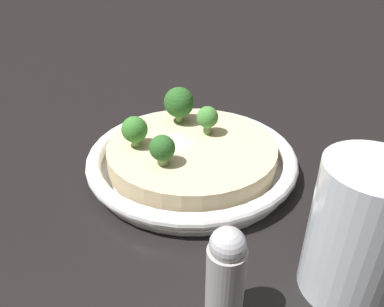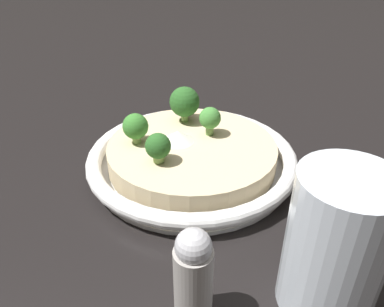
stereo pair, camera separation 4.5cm
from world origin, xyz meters
name	(u,v)px [view 1 (the left image)]	position (x,y,z in m)	size (l,w,h in m)	color
ground_plane	(192,169)	(0.00, 0.00, 0.00)	(6.00, 6.00, 0.00)	black
risotto_bowl	(192,157)	(0.00, 0.00, 0.02)	(0.25, 0.25, 0.04)	white
cheese_sprinkle	(177,137)	(0.01, -0.01, 0.04)	(0.04, 0.04, 0.01)	white
broccoli_front_right	(135,130)	(0.06, -0.03, 0.06)	(0.03, 0.03, 0.04)	#84A856
broccoli_right	(162,149)	(0.05, 0.02, 0.06)	(0.03, 0.03, 0.03)	#84A856
broccoli_left	(207,118)	(-0.03, -0.01, 0.06)	(0.03, 0.03, 0.04)	#668E47
broccoli_front_left	(179,103)	(-0.01, -0.06, 0.06)	(0.04, 0.04, 0.05)	#759E4C
drinking_glass	(358,232)	(-0.03, 0.21, 0.06)	(0.07, 0.07, 0.12)	silver
pepper_shaker	(226,274)	(0.07, 0.19, 0.04)	(0.03, 0.03, 0.09)	#9E9993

